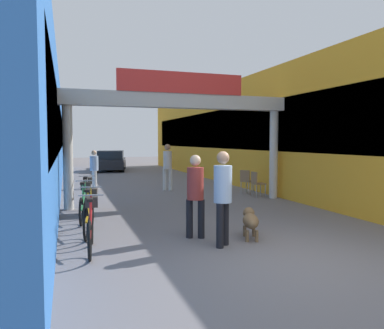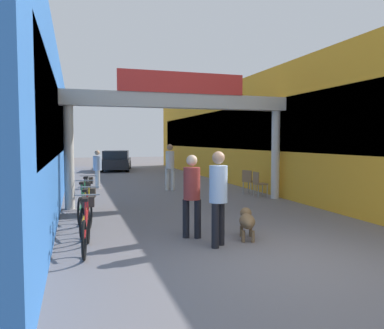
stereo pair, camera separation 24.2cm
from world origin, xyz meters
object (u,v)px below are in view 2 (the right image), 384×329
pedestrian_carrying_crate (170,164)px  bicycle_orange_second (87,213)px  pedestrian_companion (192,191)px  bollard_post_metal (223,207)px  cafe_chair_wood_farther (248,180)px  parked_car_black (116,161)px  pedestrian_elderly_walking (97,167)px  cafe_chair_wood_nearer (258,182)px  bicycle_red_nearest (86,226)px  bicycle_silver_farthest (87,195)px  bicycle_green_third (83,203)px  pedestrian_with_dog (218,192)px  dog_on_leash (247,220)px

pedestrian_carrying_crate → bicycle_orange_second: bearing=-118.5°
pedestrian_companion → bollard_post_metal: size_ratio=1.53×
cafe_chair_wood_farther → parked_car_black: parked_car_black is taller
pedestrian_elderly_walking → bicycle_orange_second: bearing=-94.8°
pedestrian_carrying_crate → parked_car_black: pedestrian_carrying_crate is taller
cafe_chair_wood_farther → pedestrian_elderly_walking: bearing=146.1°
cafe_chair_wood_nearer → parked_car_black: bearing=104.6°
bicycle_red_nearest → bicycle_silver_farthest: same height
cafe_chair_wood_nearer → parked_car_black: (-3.50, 13.40, 0.10)m
bicycle_red_nearest → pedestrian_elderly_walking: bearing=85.5°
bicycle_green_third → cafe_chair_wood_nearer: 6.28m
pedestrian_companion → bicycle_silver_farthest: pedestrian_companion is taller
pedestrian_companion → pedestrian_elderly_walking: pedestrian_companion is taller
bicycle_red_nearest → parked_car_black: (2.43, 18.13, 0.21)m
pedestrian_companion → bicycle_green_third: bearing=130.1°
cafe_chair_wood_farther → pedestrian_carrying_crate: bearing=142.4°
pedestrian_with_dog → pedestrian_elderly_walking: 9.73m
bicycle_red_nearest → cafe_chair_wood_farther: (5.94, 5.55, 0.10)m
pedestrian_elderly_walking → bicycle_orange_second: pedestrian_elderly_walking is taller
pedestrian_elderly_walking → bicycle_green_third: bearing=-96.3°
bicycle_red_nearest → bicycle_silver_farthest: bearing=88.2°
pedestrian_elderly_walking → dog_on_leash: size_ratio=1.88×
pedestrian_carrying_crate → bicycle_green_third: size_ratio=1.09×
bollard_post_metal → bicycle_red_nearest: bearing=-172.8°
pedestrian_carrying_crate → bicycle_red_nearest: bearing=-114.6°
dog_on_leash → bicycle_orange_second: 3.39m
pedestrian_with_dog → dog_on_leash: size_ratio=2.12×
dog_on_leash → cafe_chair_wood_farther: cafe_chair_wood_farther is taller
dog_on_leash → bollard_post_metal: (-0.31, 0.53, 0.19)m
bicycle_red_nearest → cafe_chair_wood_nearer: 7.59m
bicycle_silver_farthest → cafe_chair_wood_nearer: size_ratio=1.89×
bicycle_red_nearest → bollard_post_metal: (2.80, 0.35, 0.12)m
dog_on_leash → pedestrian_with_dog: bearing=-155.1°
bicycle_silver_farthest → parked_car_black: (2.30, 14.15, 0.21)m
pedestrian_with_dog → cafe_chair_wood_farther: 7.07m
bicycle_orange_second → bicycle_green_third: same height
bicycle_orange_second → pedestrian_with_dog: bearing=-37.8°
pedestrian_carrying_crate → parked_car_black: (-1.00, 10.66, -0.42)m
dog_on_leash → cafe_chair_wood_farther: bearing=63.8°
dog_on_leash → bicycle_orange_second: (-3.07, 1.44, 0.06)m
parked_car_black → dog_on_leash: bearing=-87.9°
pedestrian_elderly_walking → bicycle_silver_farthest: size_ratio=0.94×
pedestrian_carrying_crate → bicycle_orange_second: size_ratio=1.10×
dog_on_leash → bicycle_silver_farthest: (-2.99, 4.16, 0.06)m
pedestrian_carrying_crate → parked_car_black: 10.71m
bicycle_red_nearest → cafe_chair_wood_farther: bicycle_red_nearest is taller
pedestrian_with_dog → pedestrian_carrying_crate: 8.08m
pedestrian_carrying_crate → bicycle_orange_second: 7.10m
bicycle_orange_second → parked_car_black: (2.38, 16.87, 0.21)m
bollard_post_metal → cafe_chair_wood_farther: 6.07m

